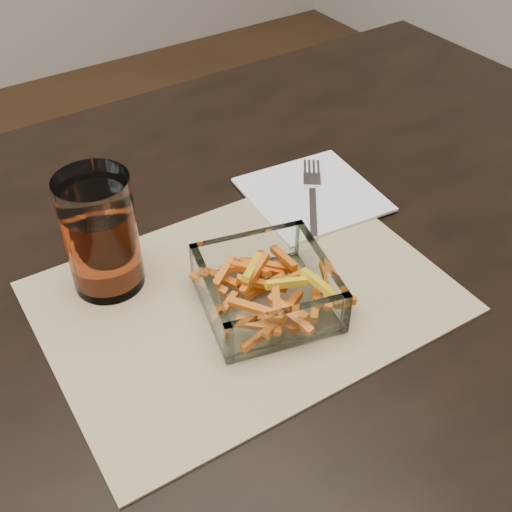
{
  "coord_description": "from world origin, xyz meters",
  "views": [
    {
      "loc": [
        -0.24,
        -0.53,
        1.27
      ],
      "look_at": [
        0.07,
        -0.06,
        0.78
      ],
      "focal_mm": 45.0,
      "sensor_mm": 36.0,
      "label": 1
    }
  ],
  "objects_px": {
    "tumbler": "(101,237)",
    "fork": "(312,193)",
    "dining_table": "(183,322)",
    "glass_bowl": "(267,291)"
  },
  "relations": [
    {
      "from": "glass_bowl",
      "to": "fork",
      "type": "height_order",
      "value": "glass_bowl"
    },
    {
      "from": "tumbler",
      "to": "fork",
      "type": "height_order",
      "value": "tumbler"
    },
    {
      "from": "dining_table",
      "to": "glass_bowl",
      "type": "distance_m",
      "value": 0.17
    },
    {
      "from": "fork",
      "to": "glass_bowl",
      "type": "bearing_deg",
      "value": -104.62
    },
    {
      "from": "glass_bowl",
      "to": "dining_table",
      "type": "bearing_deg",
      "value": 117.53
    },
    {
      "from": "dining_table",
      "to": "fork",
      "type": "relative_size",
      "value": 10.27
    },
    {
      "from": "dining_table",
      "to": "tumbler",
      "type": "height_order",
      "value": "tumbler"
    },
    {
      "from": "glass_bowl",
      "to": "fork",
      "type": "bearing_deg",
      "value": 38.99
    },
    {
      "from": "tumbler",
      "to": "dining_table",
      "type": "bearing_deg",
      "value": -19.69
    },
    {
      "from": "dining_table",
      "to": "tumbler",
      "type": "bearing_deg",
      "value": 160.31
    }
  ]
}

